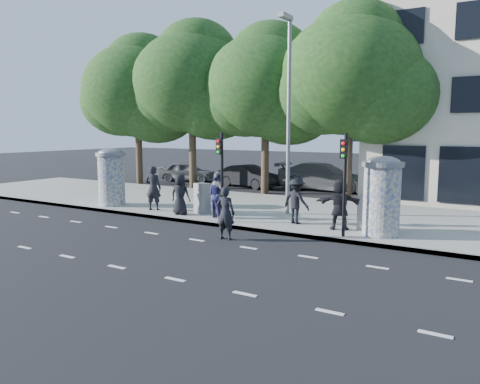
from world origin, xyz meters
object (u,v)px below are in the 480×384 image
Objects in this scene: traffic_pole_far at (344,174)px; ped_c at (218,195)px; car_right at (324,177)px; ad_column_right at (382,194)px; ped_a at (180,194)px; ped_f at (340,204)px; car_left at (187,172)px; ped_e at (218,195)px; cabinet_left at (202,198)px; car_mid at (249,176)px; bicycle at (211,201)px; street_lamp at (288,101)px; man_road at (226,213)px; traffic_pole_near at (221,168)px; ad_column_left at (111,176)px; ped_b at (153,188)px; cabinet_right at (367,213)px; ped_d at (296,200)px.

ped_c is (-5.45, 0.72, -1.19)m from traffic_pole_far.
ped_c is 0.31× the size of car_right.
ad_column_right is 1.49× the size of ped_c.
ped_f is at bearing 172.08° from ped_a.
ped_e is at bearing -156.49° from car_left.
cabinet_left is 0.30× the size of car_mid.
car_left is at bearing 49.14° from bicycle.
car_left is (-10.04, 10.97, -0.38)m from ped_e.
street_lamp is 4.75× the size of ped_a.
ped_c reaches higher than man_road.
street_lamp reaches higher than ped_c.
traffic_pole_near is 12.15m from car_mid.
man_road reaches higher than cabinet_left.
ad_column_left is 12.84m from car_right.
street_lamp is at bearing -113.60° from ped_e.
street_lamp is 6.27× the size of cabinet_left.
bicycle is at bearing -24.68° from ped_e.
ped_b reaches higher than cabinet_left.
street_lamp is at bearing -59.02° from bicycle.
street_lamp is at bearing 14.94° from ad_column_left.
bicycle is (-5.87, 0.52, -0.41)m from ped_f.
ped_f is at bearing 13.30° from traffic_pole_near.
ped_f is 4.10m from man_road.
ped_e is 1.27m from cabinet_left.
ped_b is at bearing -17.62° from ped_f.
street_lamp is 4.22× the size of bicycle.
ped_f reaches higher than ped_c.
street_lamp is at bearing 140.12° from traffic_pole_far.
ad_column_left is 0.65× the size of car_left.
ad_column_left is at bearing -165.06° from street_lamp.
man_road is 4.41m from bicycle.
car_mid is (5.50, -0.72, 0.01)m from car_left.
car_left is (-8.90, 10.47, -0.09)m from cabinet_left.
car_mid reaches higher than bicycle.
cabinet_right is at bearing -155.41° from car_right.
ad_column_left is 2.20× the size of cabinet_right.
ped_f is (8.36, 0.33, -0.06)m from ped_b.
ad_column_right is 3.29m from ped_d.
cabinet_left is (-4.30, -0.06, -0.24)m from ped_d.
ped_f is at bearing 114.65° from traffic_pole_far.
car_right is at bearing 98.94° from cabinet_left.
ped_e is (-0.60, 0.65, -1.16)m from traffic_pole_near.
car_right is at bearing 119.70° from ad_column_right.
ped_c is at bearing -156.44° from car_left.
ad_column_left is 0.62× the size of car_mid.
street_lamp is (1.40, 2.84, 2.56)m from traffic_pole_near.
car_right is (-1.92, 9.15, -3.97)m from street_lamp.
traffic_pole_far is 7.24m from ped_a.
ped_d is (6.60, 0.52, -0.10)m from ped_b.
traffic_pole_far is 14.83m from car_mid.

